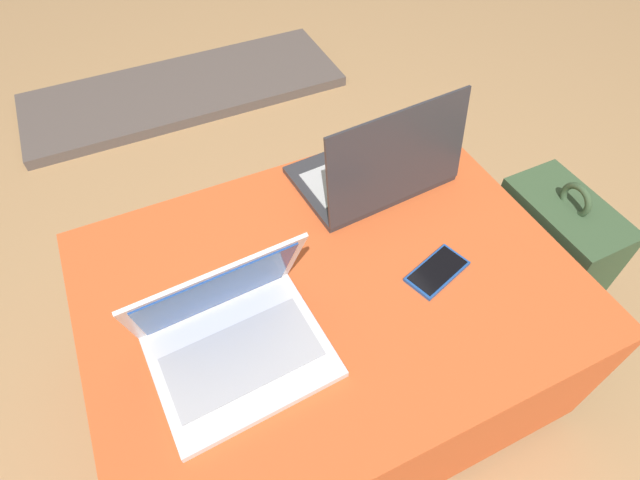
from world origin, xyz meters
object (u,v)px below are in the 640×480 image
object	(u,v)px
laptop_far	(378,168)
backpack	(542,264)
cell_phone	(437,271)
laptop_near	(233,334)

from	to	relation	value
laptop_far	backpack	distance (m)	0.56
laptop_far	cell_phone	bearing A→B (deg)	82.64
laptop_far	backpack	bearing A→B (deg)	141.33
laptop_far	cell_phone	size ratio (longest dim) A/B	2.47
laptop_near	laptop_far	xyz separation A→B (m)	(0.47, 0.28, 0.00)
laptop_near	laptop_far	distance (m)	0.55
cell_phone	laptop_near	bearing A→B (deg)	-109.77
cell_phone	backpack	world-z (taller)	backpack
laptop_far	laptop_near	bearing A→B (deg)	26.86
laptop_far	cell_phone	world-z (taller)	laptop_far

